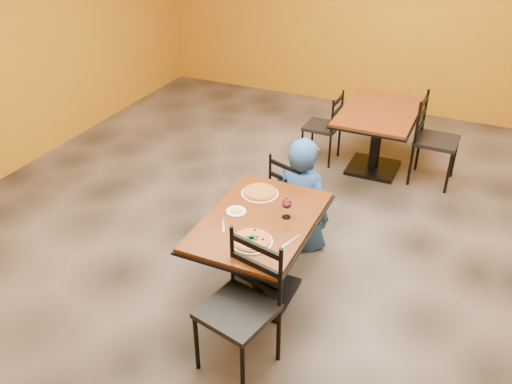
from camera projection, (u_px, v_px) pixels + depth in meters
The scene contains 18 objects.
floor at pixel (282, 259), 4.89m from camera, with size 7.00×8.00×0.01m, color black.
wall_back at pixel (396, 4), 7.24m from camera, with size 7.00×0.01×3.00m, color #B46414.
table_main at pixel (260, 239), 4.21m from camera, with size 0.83×1.23×0.75m.
table_second at pixel (378, 126), 6.08m from camera, with size 0.84×1.25×0.75m.
chair_main_near at pixel (237, 312), 3.60m from camera, with size 0.45×0.45×1.00m, color black, non-canonical shape.
chair_main_far at pixel (296, 194), 5.05m from camera, with size 0.38×0.38×0.85m, color black, non-canonical shape.
chair_second_left at pixel (322, 127), 6.38m from camera, with size 0.39×0.39×0.85m, color black, non-canonical shape.
chair_second_right at pixel (437, 141), 5.88m from camera, with size 0.45×0.45×0.99m, color black, non-canonical shape.
diner at pixel (302, 192), 4.85m from camera, with size 0.56×0.37×1.09m, color navy.
plate_main at pixel (251, 242), 3.85m from camera, with size 0.31×0.31×0.01m, color white.
pizza_main at pixel (251, 240), 3.84m from camera, with size 0.28×0.28×0.02m, color #883009.
plate_far at pixel (260, 193), 4.42m from camera, with size 0.31×0.31×0.01m, color white.
pizza_far at pixel (260, 192), 4.41m from camera, with size 0.28×0.28×0.02m, color #B57222.
side_plate at pixel (236, 211), 4.19m from camera, with size 0.16×0.16×0.01m, color white.
dip at pixel (236, 210), 4.19m from camera, with size 0.09×0.09×0.01m, color tan.
wine_glass at pixel (287, 207), 4.08m from camera, with size 0.08×0.08×0.18m, color white, non-canonical shape.
fork at pixel (223, 225), 4.04m from camera, with size 0.01×0.19×0.00m, color silver.
knife at pixel (291, 241), 3.86m from camera, with size 0.01×0.21×0.00m, color silver.
Camera 1 is at (1.39, -3.62, 3.04)m, focal length 37.61 mm.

